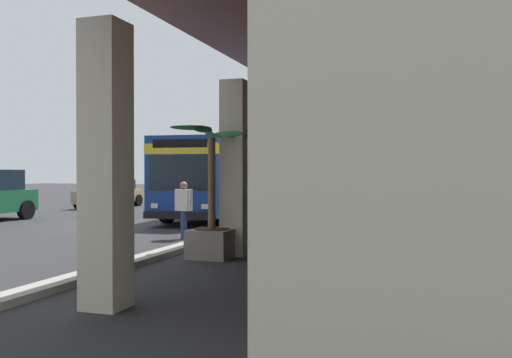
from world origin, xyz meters
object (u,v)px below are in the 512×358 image
transit_bus (230,173)px  pedestrian (184,207)px  potted_palm (212,226)px  parked_sedan_tan (110,193)px

transit_bus → pedestrian: size_ratio=7.05×
transit_bus → pedestrian: transit_bus is taller
pedestrian → potted_palm: (2.84, 2.04, -0.20)m
parked_sedan_tan → potted_palm: size_ratio=1.55×
parked_sedan_tan → potted_palm: bearing=39.8°
transit_bus → potted_palm: bearing=18.9°
potted_palm → pedestrian: bearing=-144.4°
transit_bus → pedestrian: bearing=11.9°
pedestrian → potted_palm: size_ratio=0.55×
transit_bus → potted_palm: size_ratio=3.91×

